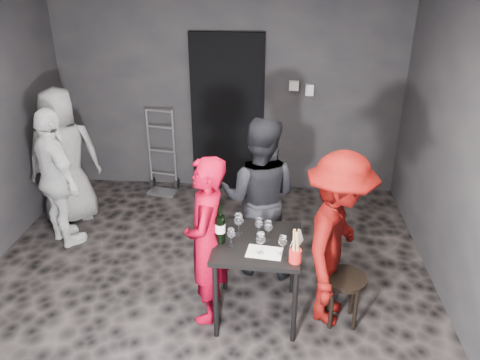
# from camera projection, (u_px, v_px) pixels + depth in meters

# --- Properties ---
(floor) EXTENTS (4.50, 5.00, 0.02)m
(floor) POSITION_uv_depth(u_px,v_px,m) (200.00, 299.00, 4.39)
(floor) COLOR black
(floor) RESTS_ON ground
(wall_back) EXTENTS (4.50, 0.04, 2.70)m
(wall_back) POSITION_uv_depth(u_px,v_px,m) (228.00, 91.00, 6.08)
(wall_back) COLOR black
(wall_back) RESTS_ON ground
(wall_right) EXTENTS (0.04, 5.00, 2.70)m
(wall_right) POSITION_uv_depth(u_px,v_px,m) (479.00, 177.00, 3.64)
(wall_right) COLOR black
(wall_right) RESTS_ON ground
(doorway) EXTENTS (0.95, 0.10, 2.10)m
(doorway) POSITION_uv_depth(u_px,v_px,m) (228.00, 115.00, 6.15)
(doorway) COLOR black
(doorway) RESTS_ON ground
(wallbox_upper) EXTENTS (0.12, 0.06, 0.12)m
(wallbox_upper) POSITION_uv_depth(u_px,v_px,m) (294.00, 86.00, 5.92)
(wallbox_upper) COLOR #B7B7B2
(wallbox_upper) RESTS_ON wall_back
(wallbox_lower) EXTENTS (0.10, 0.06, 0.14)m
(wallbox_lower) POSITION_uv_depth(u_px,v_px,m) (310.00, 90.00, 5.93)
(wallbox_lower) COLOR #B7B7B2
(wallbox_lower) RESTS_ON wall_back
(hand_truck) EXTENTS (0.38, 0.33, 1.14)m
(hand_truck) POSITION_uv_depth(u_px,v_px,m) (163.00, 176.00, 6.39)
(hand_truck) COLOR #B2B2B7
(hand_truck) RESTS_ON floor
(tasting_table) EXTENTS (0.72, 0.72, 0.75)m
(tasting_table) POSITION_uv_depth(u_px,v_px,m) (257.00, 251.00, 3.95)
(tasting_table) COLOR black
(tasting_table) RESTS_ON floor
(stool) EXTENTS (0.37, 0.37, 0.47)m
(stool) POSITION_uv_depth(u_px,v_px,m) (344.00, 285.00, 3.97)
(stool) COLOR #35231C
(stool) RESTS_ON floor
(server_red) EXTENTS (0.37, 0.56, 1.51)m
(server_red) POSITION_uv_depth(u_px,v_px,m) (206.00, 241.00, 3.91)
(server_red) COLOR #9C001A
(server_red) RESTS_ON floor
(woman_black) EXTENTS (0.89, 0.57, 1.72)m
(woman_black) POSITION_uv_depth(u_px,v_px,m) (259.00, 192.00, 4.50)
(woman_black) COLOR black
(woman_black) RESTS_ON floor
(man_maroon) EXTENTS (0.78, 1.14, 1.61)m
(man_maroon) POSITION_uv_depth(u_px,v_px,m) (337.00, 238.00, 3.86)
(man_maroon) COLOR #5D0806
(man_maroon) RESTS_ON floor
(bystander_cream) EXTENTS (1.01, 0.96, 1.61)m
(bystander_cream) POSITION_uv_depth(u_px,v_px,m) (56.00, 177.00, 4.95)
(bystander_cream) COLOR white
(bystander_cream) RESTS_ON floor
(bystander_grey) EXTENTS (0.99, 0.81, 1.77)m
(bystander_grey) POSITION_uv_depth(u_px,v_px,m) (63.00, 151.00, 5.40)
(bystander_grey) COLOR gray
(bystander_grey) RESTS_ON floor
(tasting_mat) EXTENTS (0.30, 0.22, 0.00)m
(tasting_mat) POSITION_uv_depth(u_px,v_px,m) (264.00, 252.00, 3.76)
(tasting_mat) COLOR white
(tasting_mat) RESTS_ON tasting_table
(wine_glass_a) EXTENTS (0.08, 0.08, 0.18)m
(wine_glass_a) POSITION_uv_depth(u_px,v_px,m) (231.00, 236.00, 3.81)
(wine_glass_a) COLOR white
(wine_glass_a) RESTS_ON tasting_table
(wine_glass_b) EXTENTS (0.09, 0.09, 0.22)m
(wine_glass_b) POSITION_uv_depth(u_px,v_px,m) (239.00, 223.00, 3.97)
(wine_glass_b) COLOR white
(wine_glass_b) RESTS_ON tasting_table
(wine_glass_c) EXTENTS (0.07, 0.07, 0.18)m
(wine_glass_c) POSITION_uv_depth(u_px,v_px,m) (259.00, 226.00, 3.95)
(wine_glass_c) COLOR white
(wine_glass_c) RESTS_ON tasting_table
(wine_glass_d) EXTENTS (0.10, 0.10, 0.20)m
(wine_glass_d) POSITION_uv_depth(u_px,v_px,m) (261.00, 242.00, 3.71)
(wine_glass_d) COLOR white
(wine_glass_d) RESTS_ON tasting_table
(wine_glass_e) EXTENTS (0.08, 0.08, 0.18)m
(wine_glass_e) POSITION_uv_depth(u_px,v_px,m) (282.00, 244.00, 3.70)
(wine_glass_e) COLOR white
(wine_glass_e) RESTS_ON tasting_table
(wine_glass_f) EXTENTS (0.09, 0.09, 0.19)m
(wine_glass_f) POSITION_uv_depth(u_px,v_px,m) (268.00, 230.00, 3.89)
(wine_glass_f) COLOR white
(wine_glass_f) RESTS_ON tasting_table
(wine_bottle) EXTENTS (0.08, 0.08, 0.35)m
(wine_bottle) POSITION_uv_depth(u_px,v_px,m) (220.00, 228.00, 3.85)
(wine_bottle) COLOR black
(wine_bottle) RESTS_ON tasting_table
(breadstick_cup) EXTENTS (0.10, 0.10, 0.30)m
(breadstick_cup) POSITION_uv_depth(u_px,v_px,m) (296.00, 247.00, 3.59)
(breadstick_cup) COLOR red
(breadstick_cup) RESTS_ON tasting_table
(reserved_card) EXTENTS (0.12, 0.15, 0.10)m
(reserved_card) POSITION_uv_depth(u_px,v_px,m) (295.00, 238.00, 3.86)
(reserved_card) COLOR white
(reserved_card) RESTS_ON tasting_table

